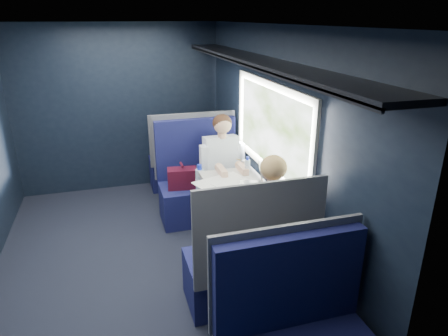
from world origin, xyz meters
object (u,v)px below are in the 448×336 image
object	(u,v)px
seat_bay_far	(248,263)
table	(236,193)
seat_bay_near	(199,184)
man	(223,164)
bottle_small	(247,166)
woman	(269,217)
laptop	(256,181)
cup	(246,164)
seat_row_front	(186,161)

from	to	relation	value
seat_bay_far	table	bearing A→B (deg)	78.22
table	seat_bay_near	bearing A→B (deg)	102.55
man	bottle_small	distance (m)	0.46
table	man	distance (m)	0.70
woman	laptop	size ratio (longest dim) A/B	3.79
table	cup	world-z (taller)	cup
seat_bay_far	bottle_small	size ratio (longest dim) A/B	6.27
table	seat_bay_near	xyz separation A→B (m)	(-0.19, 0.87, -0.24)
cup	table	bearing A→B (deg)	-120.51
man	woman	world-z (taller)	same
seat_row_front	bottle_small	size ratio (longest dim) A/B	5.77
laptop	bottle_small	distance (m)	0.35
table	laptop	bearing A→B (deg)	-18.34
table	man	xyz separation A→B (m)	(0.07, 0.70, 0.06)
seat_bay_far	man	bearing A→B (deg)	80.97
table	laptop	world-z (taller)	laptop
bottle_small	table	bearing A→B (deg)	-127.82
woman	bottle_small	distance (m)	1.01
woman	cup	xyz separation A→B (m)	(0.19, 1.15, 0.06)
seat_bay_near	man	xyz separation A→B (m)	(0.26, -0.17, 0.30)
seat_bay_near	cup	xyz separation A→B (m)	(0.45, -0.43, 0.37)
seat_bay_near	seat_bay_far	world-z (taller)	same
seat_bay_far	laptop	world-z (taller)	seat_bay_far
table	woman	world-z (taller)	woman
table	laptop	xyz separation A→B (m)	(0.19, -0.06, 0.14)
seat_bay_near	bottle_small	world-z (taller)	seat_bay_near
seat_row_front	laptop	distance (m)	1.93
seat_row_front	bottle_small	xyz separation A→B (m)	(0.40, -1.52, 0.42)
seat_bay_near	seat_row_front	distance (m)	0.93
seat_bay_near	bottle_small	distance (m)	0.82
table	laptop	size ratio (longest dim) A/B	2.87
seat_bay_far	woman	distance (m)	0.43
table	seat_bay_near	world-z (taller)	seat_bay_near
woman	cup	bearing A→B (deg)	80.51
seat_row_front	laptop	world-z (taller)	seat_row_front
seat_bay_far	laptop	xyz separation A→B (m)	(0.37, 0.81, 0.39)
cup	woman	bearing A→B (deg)	-99.49
seat_bay_far	cup	distance (m)	1.44
woman	bottle_small	bearing A→B (deg)	81.33
bottle_small	cup	distance (m)	0.17
seat_row_front	woman	bearing A→B (deg)	-84.30
seat_bay_far	woman	bearing A→B (deg)	33.82
seat_bay_near	bottle_small	xyz separation A→B (m)	(0.41, -0.59, 0.41)
woman	table	bearing A→B (deg)	95.45
man	cup	world-z (taller)	man
bottle_small	seat_bay_near	bearing A→B (deg)	125.05
table	bottle_small	bearing A→B (deg)	52.18
seat_bay_near	woman	size ratio (longest dim) A/B	0.95
man	woman	size ratio (longest dim) A/B	1.00
seat_bay_far	woman	xyz separation A→B (m)	(0.25, 0.17, 0.31)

